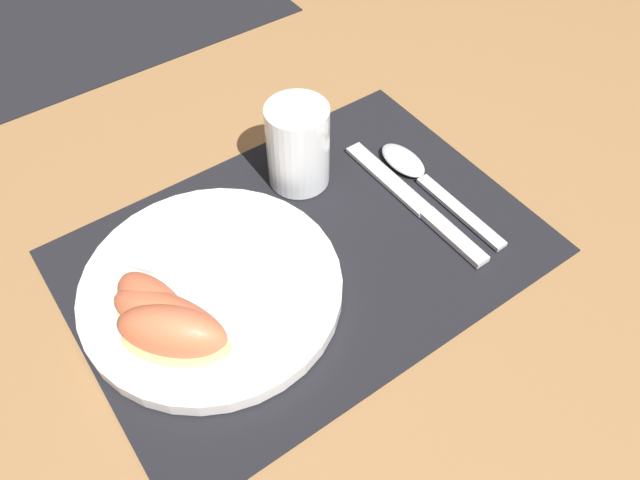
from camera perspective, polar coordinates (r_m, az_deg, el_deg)
The scene contains 11 objects.
ground_plane at distance 0.63m, azimuth -1.38°, elevation -1.09°, with size 3.00×3.00×0.00m, color #A37547.
placemat at distance 0.63m, azimuth -1.38°, elevation -0.98°, with size 0.46×0.32×0.00m.
placemat_far at distance 1.02m, azimuth -18.40°, elevation 19.35°, with size 0.46×0.32×0.00m.
plate at distance 0.60m, azimuth -9.87°, elevation -4.36°, with size 0.25×0.25×0.02m.
juice_glass at distance 0.67m, azimuth -2.01°, elevation 8.25°, with size 0.07×0.07×0.10m.
knife at distance 0.67m, azimuth 8.79°, elevation 3.32°, with size 0.02×0.21×0.01m.
spoon at distance 0.70m, azimuth 8.91°, elevation 6.05°, with size 0.03×0.18×0.01m.
fork at distance 0.60m, azimuth -11.44°, elevation -2.88°, with size 0.12×0.16×0.00m.
citrus_wedge_0 at distance 0.57m, azimuth -14.89°, elevation -6.01°, with size 0.06×0.10×0.04m.
citrus_wedge_1 at distance 0.55m, azimuth -13.52°, elevation -7.18°, with size 0.10×0.12×0.04m.
citrus_wedge_2 at distance 0.54m, azimuth -13.32°, elevation -8.29°, with size 0.10×0.10×0.05m.
Camera 1 is at (-0.21, -0.33, 0.49)m, focal length 35.00 mm.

